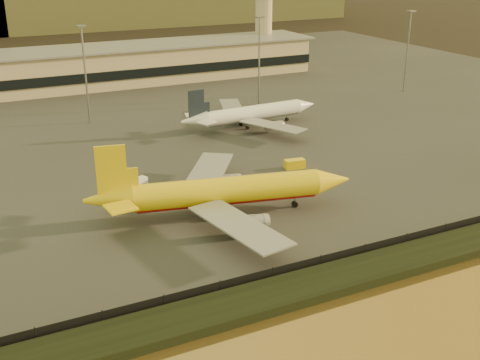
% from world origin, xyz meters
% --- Properties ---
extents(ground, '(900.00, 900.00, 0.00)m').
position_xyz_m(ground, '(0.00, 0.00, 0.00)').
color(ground, black).
rests_on(ground, ground).
extents(embankment, '(320.00, 7.00, 1.40)m').
position_xyz_m(embankment, '(0.00, -17.00, 0.70)').
color(embankment, black).
rests_on(embankment, ground).
extents(tarmac, '(320.00, 220.00, 0.20)m').
position_xyz_m(tarmac, '(0.00, 95.00, 0.10)').
color(tarmac, '#2D2D2D').
rests_on(tarmac, ground).
extents(perimeter_fence, '(300.00, 0.05, 2.20)m').
position_xyz_m(perimeter_fence, '(0.00, -13.00, 1.30)').
color(perimeter_fence, black).
rests_on(perimeter_fence, tarmac).
extents(terminal_building, '(202.00, 25.00, 12.60)m').
position_xyz_m(terminal_building, '(-14.52, 125.55, 6.25)').
color(terminal_building, tan).
rests_on(terminal_building, tarmac).
extents(control_tower, '(11.20, 11.20, 35.50)m').
position_xyz_m(control_tower, '(70.00, 131.00, 21.66)').
color(control_tower, tan).
rests_on(control_tower, tarmac).
extents(apron_light_masts, '(152.20, 12.20, 25.40)m').
position_xyz_m(apron_light_masts, '(15.00, 75.00, 15.70)').
color(apron_light_masts, slate).
rests_on(apron_light_masts, tarmac).
extents(dhl_cargo_jet, '(46.93, 45.19, 14.11)m').
position_xyz_m(dhl_cargo_jet, '(-2.63, 10.93, 4.41)').
color(dhl_cargo_jet, yellow).
rests_on(dhl_cargo_jet, tarmac).
extents(white_narrowbody_jet, '(39.72, 38.74, 11.41)m').
position_xyz_m(white_narrowbody_jet, '(27.03, 57.73, 3.61)').
color(white_narrowbody_jet, white).
rests_on(white_narrowbody_jet, tarmac).
extents(gse_vehicle_yellow, '(4.54, 2.55, 1.93)m').
position_xyz_m(gse_vehicle_yellow, '(20.82, 25.44, 1.17)').
color(gse_vehicle_yellow, yellow).
rests_on(gse_vehicle_yellow, tarmac).
extents(gse_vehicle_white, '(4.10, 3.11, 1.68)m').
position_xyz_m(gse_vehicle_white, '(-12.13, 30.05, 1.04)').
color(gse_vehicle_white, white).
rests_on(gse_vehicle_white, tarmac).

